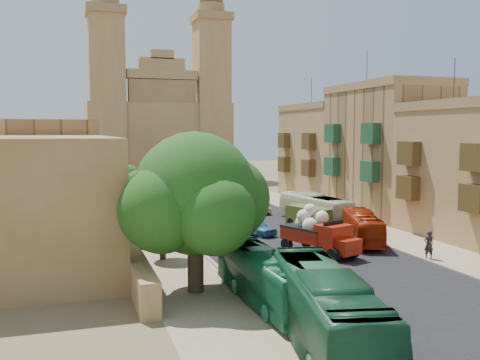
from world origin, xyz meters
TOP-DOWN VIEW (x-y plane):
  - ground at (0.00, 0.00)m, footprint 260.00×260.00m
  - road_surface at (0.00, 30.00)m, footprint 14.00×140.00m
  - sidewalk_east at (9.50, 30.00)m, footprint 5.00×140.00m
  - sidewalk_west at (-9.50, 30.00)m, footprint 5.00×140.00m
  - kerb_east at (7.00, 30.00)m, footprint 0.25×140.00m
  - kerb_west at (-7.00, 30.00)m, footprint 0.25×140.00m
  - townhouse_c at (15.95, 25.00)m, footprint 9.00×14.00m
  - townhouse_d at (15.95, 39.00)m, footprint 9.00×14.00m
  - west_wall at (-12.50, 20.00)m, footprint 1.00×40.00m
  - west_building_low at (-18.00, 18.00)m, footprint 10.00×28.00m
  - west_building_mid at (-18.00, 44.00)m, footprint 10.00×22.00m
  - church at (-0.00, 78.61)m, footprint 28.00×22.50m
  - ficus_tree at (-9.42, 4.01)m, footprint 8.77×8.07m
  - street_tree_a at (-10.00, 12.00)m, footprint 2.84×2.84m
  - street_tree_b at (-10.00, 24.00)m, footprint 3.49×3.49m
  - street_tree_c at (-10.00, 36.00)m, footprint 3.37×3.37m
  - street_tree_d at (-10.00, 48.00)m, footprint 3.43×3.43m
  - red_truck at (0.94, 10.18)m, footprint 4.21×6.42m
  - olive_pickup at (4.85, 20.00)m, footprint 3.40×5.09m
  - bus_green_south at (-6.18, -4.90)m, footprint 4.94×11.68m
  - bus_green_north at (-6.50, 1.00)m, footprint 2.52×9.75m
  - bus_red_east at (6.02, 12.93)m, footprint 4.97×8.86m
  - bus_cream_east at (6.50, 22.59)m, footprint 3.70×10.12m
  - car_blue_a at (-1.03, 18.28)m, footprint 3.16×4.34m
  - car_white_a at (-2.64, 32.51)m, footprint 1.49×3.79m
  - car_cream at (3.11, 29.70)m, footprint 2.11×4.02m
  - car_dkblue at (-4.65, 42.76)m, footprint 2.70×4.14m
  - car_white_b at (4.98, 44.36)m, footprint 2.55×3.92m
  - car_blue_b at (-0.50, 52.64)m, footprint 2.21×3.49m
  - pedestrian_a at (7.50, 6.59)m, footprint 0.75×0.53m
  - pedestrian_c at (7.50, 18.25)m, footprint 0.63×1.06m

SIDE VIEW (x-z plane):
  - ground at x=0.00m, z-range 0.00..0.00m
  - road_surface at x=0.00m, z-range 0.00..0.01m
  - sidewalk_east at x=9.50m, z-range 0.00..0.01m
  - sidewalk_west at x=-9.50m, z-range 0.00..0.01m
  - kerb_east at x=7.00m, z-range 0.00..0.12m
  - kerb_west at x=-7.00m, z-range 0.00..0.12m
  - car_cream at x=3.11m, z-range 0.00..1.08m
  - car_blue_b at x=-0.50m, z-range 0.00..1.08m
  - car_dkblue at x=-4.65m, z-range 0.00..1.11m
  - car_white_a at x=-2.64m, z-range 0.00..1.23m
  - car_white_b at x=4.98m, z-range 0.00..1.24m
  - car_blue_a at x=-1.03m, z-range 0.00..1.37m
  - pedestrian_c at x=7.50m, z-range 0.00..1.69m
  - west_wall at x=-12.50m, z-range 0.00..1.80m
  - olive_pickup at x=4.85m, z-range -0.02..1.92m
  - pedestrian_a at x=7.50m, z-range 0.00..1.96m
  - bus_red_east at x=6.02m, z-range 0.00..2.42m
  - bus_green_north at x=-6.50m, z-range 0.00..2.70m
  - bus_cream_east at x=6.50m, z-range 0.00..2.76m
  - red_truck at x=0.94m, z-range -0.21..3.34m
  - bus_green_south at x=-6.18m, z-range 0.00..3.17m
  - street_tree_a at x=-10.00m, z-range 0.73..5.09m
  - street_tree_c at x=-10.00m, z-range 0.88..6.05m
  - street_tree_d at x=-10.00m, z-range 0.90..6.17m
  - street_tree_b at x=-10.00m, z-range 0.91..6.28m
  - west_building_low at x=-18.00m, z-range 0.00..8.40m
  - west_building_mid at x=-18.00m, z-range 0.00..10.00m
  - ficus_tree at x=-9.42m, z-range 0.80..9.57m
  - townhouse_d at x=15.95m, z-range -1.79..14.11m
  - townhouse_c at x=15.95m, z-range -1.79..15.61m
  - church at x=0.00m, z-range -8.63..27.67m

